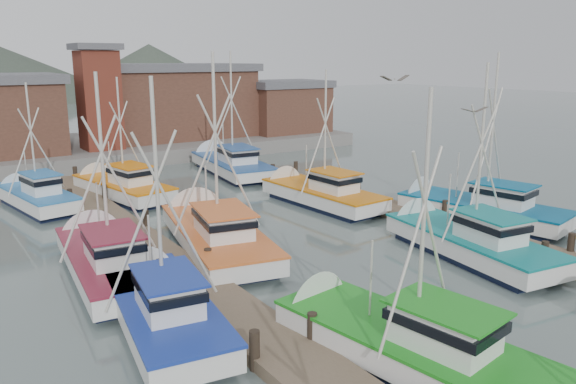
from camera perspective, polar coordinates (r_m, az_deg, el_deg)
ground at (r=22.57m, az=11.85°, el=-9.19°), size 260.00×260.00×0.00m
dock_left at (r=21.78m, az=-9.34°, el=-9.33°), size 2.30×46.00×1.50m
dock_right at (r=30.00m, az=15.72°, el=-3.28°), size 2.30×46.00×1.50m
quay at (r=54.12m, az=-17.39°, el=4.33°), size 44.00×16.00×1.20m
shed_center at (r=55.67m, az=-11.71°, el=9.14°), size 14.84×9.54×6.90m
shed_right at (r=58.26m, az=-0.36°, el=8.75°), size 8.48×6.36×5.20m
lookout_tower at (r=49.23m, az=-18.66°, el=9.20°), size 3.60×3.60×8.50m
boat_4 at (r=16.93m, az=10.88°, el=-14.61°), size 4.06×9.26×8.63m
boat_5 at (r=26.31m, az=17.26°, el=-4.65°), size 4.01×9.43×9.20m
boat_6 at (r=19.29m, az=-12.96°, el=-11.06°), size 3.82×8.89×8.78m
boat_8 at (r=26.37m, az=-7.58°, el=-4.10°), size 5.18×10.72×9.82m
boat_9 at (r=33.76m, az=2.92°, el=-0.12°), size 3.54×9.21×8.74m
boat_10 at (r=24.08m, az=-17.96°, el=-6.38°), size 3.74×9.59×8.92m
boat_11 at (r=32.04m, az=18.25°, el=-1.52°), size 4.72×9.75×9.72m
boat_12 at (r=37.06m, az=-16.80°, el=0.54°), size 4.27×9.16×8.23m
boat_13 at (r=43.42m, az=-6.01°, el=2.87°), size 4.55×10.78×10.12m
boat_14 at (r=36.20m, az=-24.40°, el=-0.39°), size 3.64×8.21×7.87m
gull_near at (r=19.46m, az=10.80°, el=11.23°), size 1.53×0.66×0.24m
gull_far at (r=23.26m, az=18.43°, el=7.86°), size 1.54×0.61×0.24m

